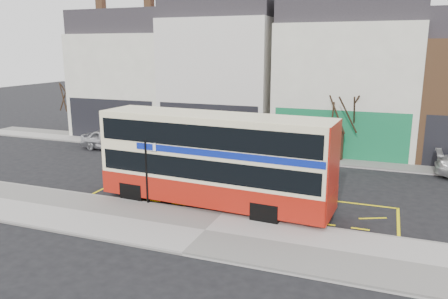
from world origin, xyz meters
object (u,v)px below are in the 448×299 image
at_px(double_decker_bus, 215,159).
at_px(street_tree_right, 344,104).
at_px(car_silver, 110,140).
at_px(street_tree_left, 70,89).
at_px(bus_stop_post, 148,165).
at_px(car_grey, 237,151).

height_order(double_decker_bus, street_tree_right, street_tree_right).
relative_size(car_silver, street_tree_left, 0.77).
distance_m(bus_stop_post, street_tree_left, 19.60).
height_order(double_decker_bus, bus_stop_post, double_decker_bus).
relative_size(car_silver, car_grey, 1.03).
bearing_deg(car_grey, street_tree_right, -90.43).
height_order(double_decker_bus, car_grey, double_decker_bus).
distance_m(car_grey, street_tree_right, 7.18).
distance_m(car_silver, car_grey, 9.34).
xyz_separation_m(car_silver, street_tree_left, (-6.42, 3.98, 2.97)).
bearing_deg(bus_stop_post, street_tree_right, 63.20).
relative_size(bus_stop_post, car_grey, 0.73).
height_order(car_grey, street_tree_right, street_tree_right).
bearing_deg(car_silver, car_grey, -87.96).
bearing_deg(double_decker_bus, car_grey, 105.88).
bearing_deg(double_decker_bus, street_tree_left, 149.52).
relative_size(car_silver, street_tree_right, 0.77).
height_order(double_decker_bus, street_tree_left, street_tree_left).
xyz_separation_m(bus_stop_post, car_silver, (-8.29, 8.86, -1.20)).
bearing_deg(car_silver, street_tree_left, 59.27).
distance_m(bus_stop_post, car_silver, 12.19).
bearing_deg(car_grey, car_silver, 72.20).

